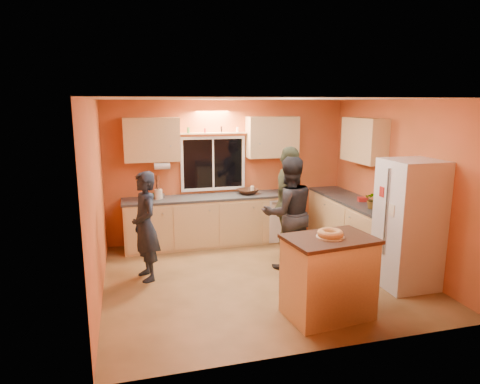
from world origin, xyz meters
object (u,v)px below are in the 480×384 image
object	(u,v)px
person_left	(145,226)
person_right	(288,204)
island	(328,276)
refrigerator	(409,224)
person_center	(288,213)

from	to	relation	value
person_left	person_right	xyz separation A→B (m)	(2.28, 0.19, 0.14)
island	person_right	world-z (taller)	person_right
refrigerator	person_right	world-z (taller)	person_right
person_left	person_center	distance (m)	2.17
refrigerator	island	bearing A→B (deg)	-160.47
refrigerator	person_right	bearing A→B (deg)	131.58
person_right	person_left	bearing A→B (deg)	126.49
refrigerator	person_left	size ratio (longest dim) A/B	1.12
person_center	person_right	world-z (taller)	person_right
island	refrigerator	bearing A→B (deg)	12.89
refrigerator	island	size ratio (longest dim) A/B	1.63
island	person_center	xyz separation A→B (m)	(0.11, 1.60, 0.37)
island	person_center	size ratio (longest dim) A/B	0.63
refrigerator	person_left	xyz separation A→B (m)	(-3.52, 1.20, -0.10)
person_left	person_center	world-z (taller)	person_center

